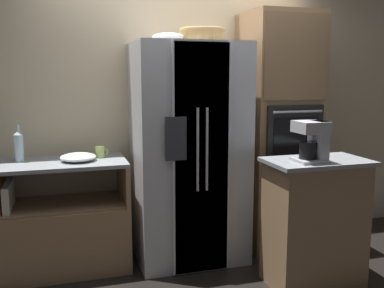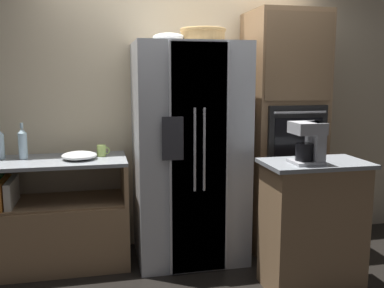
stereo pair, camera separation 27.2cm
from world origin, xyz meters
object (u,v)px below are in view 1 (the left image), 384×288
object	(u,v)px
wicker_basket	(202,35)
fruit_bowl	(168,37)
mug	(100,152)
coffee_maker	(313,140)
refrigerator	(188,153)
bottle_tall	(19,146)
wall_oven	(278,132)
mixing_bowl	(78,157)

from	to	relation	value
wicker_basket	fruit_bowl	distance (m)	0.29
mug	coffee_maker	bearing A→B (deg)	-33.90
fruit_bowl	refrigerator	bearing A→B (deg)	1.98
bottle_tall	coffee_maker	world-z (taller)	coffee_maker
wall_oven	coffee_maker	world-z (taller)	wall_oven
fruit_bowl	mug	distance (m)	1.11
wicker_basket	fruit_bowl	world-z (taller)	wicker_basket
mug	bottle_tall	bearing A→B (deg)	179.22
mixing_bowl	wicker_basket	bearing A→B (deg)	-2.58
wall_oven	wicker_basket	distance (m)	1.16
wicker_basket	coffee_maker	xyz separation A→B (m)	(0.58, -0.81, -0.80)
mug	mixing_bowl	xyz separation A→B (m)	(-0.18, -0.11, -0.02)
fruit_bowl	mug	world-z (taller)	fruit_bowl
wall_oven	bottle_tall	xyz separation A→B (m)	(-2.27, 0.08, -0.04)
wicker_basket	bottle_tall	xyz separation A→B (m)	(-1.49, 0.16, -0.89)
mug	coffee_maker	size ratio (longest dim) A/B	0.37
mug	mixing_bowl	distance (m)	0.21
refrigerator	wall_oven	distance (m)	0.91
refrigerator	fruit_bowl	size ratio (longest dim) A/B	7.01
refrigerator	mixing_bowl	xyz separation A→B (m)	(-0.93, 0.03, 0.01)
refrigerator	coffee_maker	size ratio (longest dim) A/B	6.29
bottle_tall	mug	world-z (taller)	bottle_tall
wall_oven	fruit_bowl	size ratio (longest dim) A/B	8.10
refrigerator	fruit_bowl	bearing A→B (deg)	-178.02
wicker_basket	coffee_maker	distance (m)	1.28
wall_oven	mixing_bowl	size ratio (longest dim) A/B	7.53
wall_oven	mixing_bowl	xyz separation A→B (m)	(-1.82, -0.04, -0.14)
bottle_tall	refrigerator	bearing A→B (deg)	-5.95
mug	refrigerator	bearing A→B (deg)	-10.33
refrigerator	bottle_tall	world-z (taller)	refrigerator
wall_oven	mug	bearing A→B (deg)	177.61
wicker_basket	wall_oven	bearing A→B (deg)	6.41
fruit_bowl	coffee_maker	size ratio (longest dim) A/B	0.90
bottle_tall	coffee_maker	size ratio (longest dim) A/B	1.02
wall_oven	fruit_bowl	bearing A→B (deg)	-176.07
wicker_basket	mixing_bowl	size ratio (longest dim) A/B	1.35
wall_oven	mug	size ratio (longest dim) A/B	19.52
coffee_maker	mixing_bowl	bearing A→B (deg)	152.13
refrigerator	coffee_maker	distance (m)	1.10
wall_oven	wicker_basket	xyz separation A→B (m)	(-0.78, -0.09, 0.85)
wall_oven	bottle_tall	distance (m)	2.27
bottle_tall	mug	size ratio (longest dim) A/B	2.73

